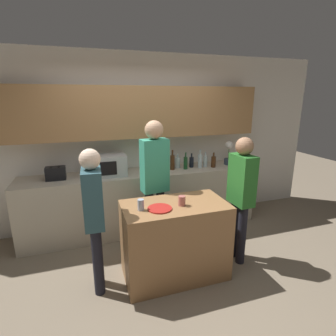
% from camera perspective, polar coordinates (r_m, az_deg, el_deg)
% --- Properties ---
extents(ground_plane, '(14.00, 14.00, 0.00)m').
position_cam_1_polar(ground_plane, '(3.25, 1.10, -23.74)').
color(ground_plane, '#7F705B').
extents(back_wall, '(6.40, 0.40, 2.70)m').
position_cam_1_polar(back_wall, '(4.16, -6.41, 8.14)').
color(back_wall, silver).
rests_on(back_wall, ground_plane).
extents(back_counter, '(3.60, 0.62, 0.94)m').
position_cam_1_polar(back_counter, '(4.18, -5.20, -7.01)').
color(back_counter, '#B7AD99').
rests_on(back_counter, ground_plane).
extents(kitchen_island, '(1.17, 0.64, 0.90)m').
position_cam_1_polar(kitchen_island, '(3.13, 1.47, -15.40)').
color(kitchen_island, '#996B42').
rests_on(kitchen_island, ground_plane).
extents(microwave, '(0.52, 0.39, 0.30)m').
position_cam_1_polar(microwave, '(3.90, -13.00, 0.62)').
color(microwave, '#B7BABC').
rests_on(microwave, back_counter).
extents(toaster, '(0.26, 0.16, 0.18)m').
position_cam_1_polar(toaster, '(3.93, -23.26, -1.06)').
color(toaster, black).
rests_on(toaster, back_counter).
extents(potted_plant, '(0.14, 0.14, 0.39)m').
position_cam_1_polar(potted_plant, '(4.52, 13.08, 3.21)').
color(potted_plant, '#333D4C').
rests_on(potted_plant, back_counter).
extents(bottle_0, '(0.06, 0.06, 0.28)m').
position_cam_1_polar(bottle_0, '(4.06, -0.82, 0.95)').
color(bottle_0, silver).
rests_on(bottle_0, back_counter).
extents(bottle_1, '(0.07, 0.07, 0.32)m').
position_cam_1_polar(bottle_1, '(4.10, 0.97, 1.29)').
color(bottle_1, '#472814').
rests_on(bottle_1, back_counter).
extents(bottle_2, '(0.08, 0.08, 0.22)m').
position_cam_1_polar(bottle_2, '(4.22, 2.11, 1.19)').
color(bottle_2, silver).
rests_on(bottle_2, back_counter).
extents(bottle_3, '(0.06, 0.06, 0.27)m').
position_cam_1_polar(bottle_3, '(4.14, 3.85, 1.15)').
color(bottle_3, '#194723').
rests_on(bottle_3, back_counter).
extents(bottle_4, '(0.07, 0.07, 0.23)m').
position_cam_1_polar(bottle_4, '(4.26, 5.14, 1.34)').
color(bottle_4, black).
rests_on(bottle_4, back_counter).
extents(bottle_5, '(0.07, 0.07, 0.30)m').
position_cam_1_polar(bottle_5, '(4.24, 7.00, 1.56)').
color(bottle_5, silver).
rests_on(bottle_5, back_counter).
extents(bottle_6, '(0.07, 0.07, 0.24)m').
position_cam_1_polar(bottle_6, '(4.32, 8.12, 1.50)').
color(bottle_6, silver).
rests_on(bottle_6, back_counter).
extents(bottle_7, '(0.08, 0.08, 0.24)m').
position_cam_1_polar(bottle_7, '(4.31, 9.86, 1.39)').
color(bottle_7, '#472814').
rests_on(bottle_7, back_counter).
extents(plate_on_island, '(0.26, 0.26, 0.01)m').
position_cam_1_polar(plate_on_island, '(2.80, -1.81, -8.80)').
color(plate_on_island, red).
rests_on(plate_on_island, kitchen_island).
extents(cup_0, '(0.08, 0.08, 0.11)m').
position_cam_1_polar(cup_0, '(2.88, 3.04, -7.13)').
color(cup_0, '#AF6159').
rests_on(cup_0, kitchen_island).
extents(cup_1, '(0.07, 0.07, 0.12)m').
position_cam_1_polar(cup_1, '(2.78, -5.94, -7.97)').
color(cup_1, '#9BA8C0').
rests_on(cup_1, kitchen_island).
extents(person_left, '(0.21, 0.35, 1.57)m').
position_cam_1_polar(person_left, '(2.80, -15.82, -8.95)').
color(person_left, black).
rests_on(person_left, ground_plane).
extents(person_center, '(0.36, 0.23, 1.77)m').
position_cam_1_polar(person_center, '(3.37, -2.96, -1.68)').
color(person_center, black).
rests_on(person_center, ground_plane).
extents(person_right, '(0.21, 0.35, 1.60)m').
position_cam_1_polar(person_right, '(3.32, 15.62, -4.75)').
color(person_right, black).
rests_on(person_right, ground_plane).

